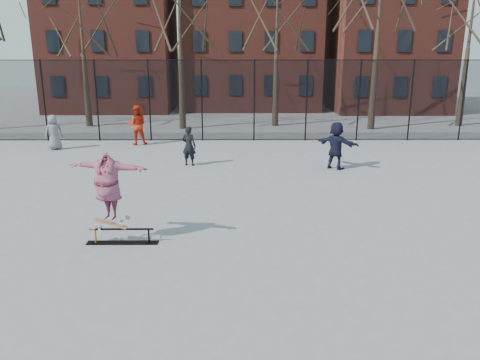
{
  "coord_description": "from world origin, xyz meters",
  "views": [
    {
      "loc": [
        0.33,
        -10.37,
        4.43
      ],
      "look_at": [
        0.41,
        1.5,
        1.12
      ],
      "focal_mm": 35.0,
      "sensor_mm": 36.0,
      "label": 1
    }
  ],
  "objects_px": {
    "bystander_black": "(189,146)",
    "bystander_navy": "(336,145)",
    "skate_rail": "(122,237)",
    "skateboard": "(111,226)",
    "skater": "(108,192)",
    "bystander_red": "(137,125)",
    "bystander_grey": "(54,132)"
  },
  "relations": [
    {
      "from": "skate_rail",
      "to": "bystander_grey",
      "type": "relative_size",
      "value": 1.06
    },
    {
      "from": "bystander_grey",
      "to": "bystander_black",
      "type": "bearing_deg",
      "value": 121.53
    },
    {
      "from": "bystander_black",
      "to": "skate_rail",
      "type": "bearing_deg",
      "value": 98.98
    },
    {
      "from": "skate_rail",
      "to": "skater",
      "type": "relative_size",
      "value": 0.87
    },
    {
      "from": "bystander_black",
      "to": "bystander_red",
      "type": "relative_size",
      "value": 0.82
    },
    {
      "from": "bystander_black",
      "to": "bystander_navy",
      "type": "xyz_separation_m",
      "value": [
        5.68,
        -0.59,
        0.13
      ]
    },
    {
      "from": "skater",
      "to": "bystander_black",
      "type": "distance_m",
      "value": 7.86
    },
    {
      "from": "bystander_red",
      "to": "bystander_navy",
      "type": "relative_size",
      "value": 1.05
    },
    {
      "from": "bystander_navy",
      "to": "bystander_black",
      "type": "bearing_deg",
      "value": 31.25
    },
    {
      "from": "skater",
      "to": "skateboard",
      "type": "bearing_deg",
      "value": -76.76
    },
    {
      "from": "skateboard",
      "to": "bystander_grey",
      "type": "xyz_separation_m",
      "value": [
        -5.4,
        10.89,
        0.38
      ]
    },
    {
      "from": "bystander_red",
      "to": "skater",
      "type": "bearing_deg",
      "value": 89.76
    },
    {
      "from": "skate_rail",
      "to": "bystander_red",
      "type": "bearing_deg",
      "value": 99.78
    },
    {
      "from": "skateboard",
      "to": "skater",
      "type": "height_order",
      "value": "skater"
    },
    {
      "from": "bystander_grey",
      "to": "skateboard",
      "type": "bearing_deg",
      "value": 83.65
    },
    {
      "from": "bystander_black",
      "to": "bystander_red",
      "type": "height_order",
      "value": "bystander_red"
    },
    {
      "from": "skateboard",
      "to": "bystander_red",
      "type": "bearing_deg",
      "value": 98.63
    },
    {
      "from": "skateboard",
      "to": "bystander_red",
      "type": "xyz_separation_m",
      "value": [
        -1.83,
        12.03,
        0.53
      ]
    },
    {
      "from": "skater",
      "to": "bystander_grey",
      "type": "relative_size",
      "value": 1.22
    },
    {
      "from": "skateboard",
      "to": "skater",
      "type": "relative_size",
      "value": 0.43
    },
    {
      "from": "skate_rail",
      "to": "skateboard",
      "type": "bearing_deg",
      "value": 180.0
    },
    {
      "from": "bystander_black",
      "to": "bystander_navy",
      "type": "bearing_deg",
      "value": -170.75
    },
    {
      "from": "bystander_black",
      "to": "skater",
      "type": "bearing_deg",
      "value": 97.18
    },
    {
      "from": "skater",
      "to": "bystander_red",
      "type": "bearing_deg",
      "value": 111.87
    },
    {
      "from": "skater",
      "to": "bystander_red",
      "type": "xyz_separation_m",
      "value": [
        -1.83,
        12.03,
        -0.31
      ]
    },
    {
      "from": "skater",
      "to": "skate_rail",
      "type": "bearing_deg",
      "value": 13.24
    },
    {
      "from": "skater",
      "to": "bystander_black",
      "type": "relative_size",
      "value": 1.25
    },
    {
      "from": "bystander_black",
      "to": "bystander_grey",
      "type": "bearing_deg",
      "value": -10.6
    },
    {
      "from": "skate_rail",
      "to": "skateboard",
      "type": "height_order",
      "value": "skateboard"
    },
    {
      "from": "bystander_black",
      "to": "bystander_red",
      "type": "distance_m",
      "value": 5.17
    },
    {
      "from": "skater",
      "to": "bystander_grey",
      "type": "height_order",
      "value": "skater"
    },
    {
      "from": "skate_rail",
      "to": "skater",
      "type": "bearing_deg",
      "value": 180.0
    }
  ]
}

